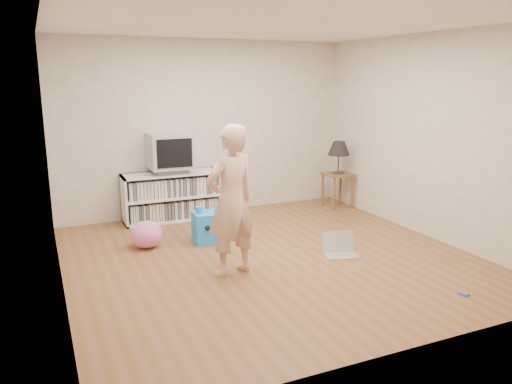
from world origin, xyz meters
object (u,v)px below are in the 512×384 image
object	(u,v)px
media_unit	(171,196)
crt_tv	(170,151)
dvd_deck	(171,170)
plush_pink	(146,234)
plush_blue	(210,226)
person	(231,201)
laptop	(339,249)
side_table	(338,182)
table_lamp	(339,149)

from	to	relation	value
media_unit	crt_tv	world-z (taller)	crt_tv
dvd_deck	plush_pink	world-z (taller)	dvd_deck
dvd_deck	plush_blue	distance (m)	1.32
crt_tv	person	distance (m)	2.31
dvd_deck	laptop	size ratio (longest dim) A/B	1.01
side_table	plush_blue	size ratio (longest dim) A/B	1.16
side_table	plush_pink	distance (m)	3.31
person	plush_blue	size ratio (longest dim) A/B	3.37
media_unit	laptop	distance (m)	2.70
dvd_deck	crt_tv	distance (m)	0.29
crt_tv	side_table	distance (m)	2.71
plush_blue	laptop	bearing A→B (deg)	-37.28
table_lamp	side_table	bearing A→B (deg)	0.00
media_unit	plush_blue	size ratio (longest dim) A/B	2.95
person	side_table	bearing A→B (deg)	-158.75
crt_tv	dvd_deck	bearing A→B (deg)	90.00
dvd_deck	laptop	bearing A→B (deg)	-57.88
side_table	plush_blue	xyz separation A→B (m)	(-2.44, -0.83, -0.21)
dvd_deck	table_lamp	xyz separation A→B (m)	(2.61, -0.37, 0.21)
side_table	person	bearing A→B (deg)	-143.12
person	crt_tv	bearing A→B (deg)	-104.53
dvd_deck	side_table	xyz separation A→B (m)	(2.61, -0.37, -0.32)
media_unit	crt_tv	size ratio (longest dim) A/B	2.33
laptop	crt_tv	bearing A→B (deg)	137.37
crt_tv	table_lamp	xyz separation A→B (m)	(2.61, -0.37, -0.08)
person	plush_blue	distance (m)	1.26
side_table	laptop	distance (m)	2.26
laptop	person	bearing A→B (deg)	-163.28
plush_pink	person	bearing A→B (deg)	-61.60
dvd_deck	plush_pink	distance (m)	1.37
media_unit	person	size ratio (longest dim) A/B	0.88
laptop	plush_blue	bearing A→B (deg)	154.57
side_table	person	xyz separation A→B (m)	(-2.57, -1.93, 0.38)
plush_blue	plush_pink	xyz separation A→B (m)	(-0.79, 0.11, -0.03)
side_table	table_lamp	distance (m)	0.53
person	laptop	distance (m)	1.56
plush_pink	table_lamp	bearing A→B (deg)	12.59
side_table	laptop	size ratio (longest dim) A/B	1.24
media_unit	plush_blue	xyz separation A→B (m)	(0.18, -1.21, -0.15)
crt_tv	table_lamp	size ratio (longest dim) A/B	1.17
table_lamp	plush_pink	distance (m)	3.39
side_table	table_lamp	world-z (taller)	table_lamp
side_table	person	size ratio (longest dim) A/B	0.34
laptop	plush_pink	bearing A→B (deg)	165.20
side_table	person	world-z (taller)	person
dvd_deck	plush_pink	size ratio (longest dim) A/B	1.14
table_lamp	laptop	xyz separation A→B (m)	(-1.19, -1.89, -0.87)
dvd_deck	table_lamp	bearing A→B (deg)	-8.05
table_lamp	laptop	bearing A→B (deg)	-122.25
side_table	plush_blue	distance (m)	2.58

